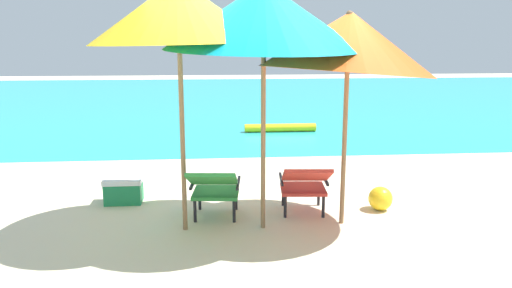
{
  "coord_description": "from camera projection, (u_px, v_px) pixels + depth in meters",
  "views": [
    {
      "loc": [
        -0.51,
        -5.35,
        2.0
      ],
      "look_at": [
        0.0,
        0.52,
        0.75
      ],
      "focal_mm": 34.12,
      "sensor_mm": 36.0,
      "label": 1
    }
  ],
  "objects": [
    {
      "name": "ground_plane",
      "position": [
        241.0,
        145.0,
        9.57
      ],
      "size": [
        40.0,
        40.0,
        0.0
      ],
      "primitive_type": "plane",
      "color": "beige"
    },
    {
      "name": "ocean_band",
      "position": [
        228.0,
        98.0,
        17.26
      ],
      "size": [
        40.0,
        18.0,
        0.01
      ],
      "primitive_type": "cube",
      "color": "#28B2B7",
      "rests_on": "ground_plane"
    },
    {
      "name": "swim_buoy",
      "position": [
        280.0,
        128.0,
        10.89
      ],
      "size": [
        1.6,
        0.18,
        0.18
      ],
      "primitive_type": "cylinder",
      "rotation": [
        0.0,
        1.57,
        0.0
      ],
      "color": "yellow",
      "rests_on": "ocean_band"
    },
    {
      "name": "lounge_chair_left",
      "position": [
        214.0,
        187.0,
        5.43
      ],
      "size": [
        0.62,
        0.92,
        0.68
      ],
      "color": "#338E3D",
      "rests_on": "ground_plane"
    },
    {
      "name": "lounge_chair_right",
      "position": [
        304.0,
        183.0,
        5.58
      ],
      "size": [
        0.61,
        0.92,
        0.68
      ],
      "color": "red",
      "rests_on": "ground_plane"
    },
    {
      "name": "beach_umbrella_left",
      "position": [
        178.0,
        12.0,
        4.8
      ],
      "size": [
        2.4,
        2.39,
        2.62
      ],
      "color": "olive",
      "rests_on": "ground_plane"
    },
    {
      "name": "beach_umbrella_center",
      "position": [
        264.0,
        16.0,
        4.86
      ],
      "size": [
        2.29,
        2.32,
        2.62
      ],
      "color": "olive",
      "rests_on": "ground_plane"
    },
    {
      "name": "beach_umbrella_right",
      "position": [
        348.0,
        42.0,
        5.04
      ],
      "size": [
        2.54,
        2.52,
        2.38
      ],
      "color": "olive",
      "rests_on": "ground_plane"
    },
    {
      "name": "beach_ball",
      "position": [
        380.0,
        198.0,
        5.85
      ],
      "size": [
        0.29,
        0.29,
        0.29
      ],
      "primitive_type": "sphere",
      "color": "yellow",
      "rests_on": "ground_plane"
    },
    {
      "name": "cooler_box",
      "position": [
        124.0,
        190.0,
        6.11
      ],
      "size": [
        0.47,
        0.32,
        0.32
      ],
      "color": "#1E844C",
      "rests_on": "ground_plane"
    }
  ]
}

